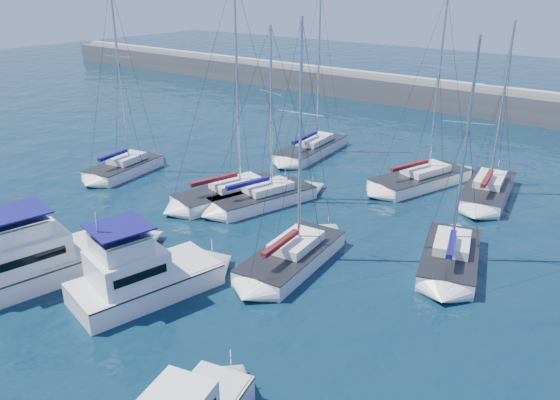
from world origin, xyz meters
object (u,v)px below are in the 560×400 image
Objects in this scene: sailboat_back_a at (312,148)px; motor_yacht_port_inner at (37,260)px; sailboat_back_b at (421,179)px; motor_yacht_stbd_inner at (139,277)px; sailboat_mid_e at (450,257)px; sailboat_mid_c at (263,198)px; sailboat_mid_d at (292,256)px; sailboat_mid_a at (124,167)px; sailboat_mid_b at (231,193)px; sailboat_back_c at (488,190)px.

motor_yacht_port_inner is at bearing -93.69° from sailboat_back_a.
sailboat_back_a reaches higher than sailboat_back_b.
sailboat_mid_e reaches higher than motor_yacht_stbd_inner.
motor_yacht_port_inner is at bearing -84.65° from sailboat_mid_c.
sailboat_mid_d is at bearing 55.25° from motor_yacht_port_inner.
motor_yacht_port_inner is at bearing -61.51° from sailboat_mid_a.
sailboat_mid_b is 13.43m from sailboat_back_a.
motor_yacht_stbd_inner is 0.58× the size of sailboat_mid_d.
sailboat_back_a reaches higher than sailboat_mid_e.
sailboat_mid_d reaches higher than sailboat_mid_c.
sailboat_back_a is 1.15× the size of sailboat_back_c.
motor_yacht_stbd_inner is at bearing 32.27° from motor_yacht_port_inner.
motor_yacht_stbd_inner is 0.53× the size of sailboat_mid_a.
sailboat_back_a is (9.56, 14.43, -0.04)m from sailboat_mid_a.
sailboat_back_c is at bearing 27.25° from sailboat_back_b.
sailboat_back_a is at bearing 168.01° from sailboat_back_c.
motor_yacht_stbd_inner is 13.87m from sailboat_mid_b.
sailboat_mid_b is at bearing -2.93° from sailboat_mid_a.
sailboat_mid_c is 17.19m from sailboat_back_c.
sailboat_mid_d is 0.93× the size of sailboat_back_a.
sailboat_back_b is at bearing 91.98° from motor_yacht_stbd_inner.
sailboat_back_a reaches higher than sailboat_mid_d.
sailboat_mid_a is at bearing -130.49° from sailboat_back_b.
sailboat_mid_b is 16.91m from sailboat_mid_e.
motor_yacht_stbd_inner is at bearing -51.93° from sailboat_mid_b.
sailboat_mid_c is at bearing -77.21° from sailboat_back_a.
motor_yacht_stbd_inner is 0.54× the size of sailboat_back_a.
sailboat_mid_b reaches higher than sailboat_back_b.
sailboat_mid_b is 1.25× the size of sailboat_mid_c.
motor_yacht_port_inner is 0.71× the size of sailboat_back_a.
motor_yacht_port_inner is 0.73× the size of sailboat_back_b.
sailboat_mid_a is (-10.58, 14.01, -0.58)m from motor_yacht_port_inner.
motor_yacht_port_inner is 23.48m from sailboat_mid_e.
motor_yacht_port_inner is at bearing -145.89° from motor_yacht_stbd_inner.
motor_yacht_stbd_inner is at bearing -148.40° from sailboat_mid_e.
motor_yacht_port_inner is 17.57m from sailboat_mid_a.
sailboat_back_b is (0.46, 16.87, -0.00)m from sailboat_mid_d.
sailboat_back_b is (-6.91, 11.31, 0.00)m from sailboat_mid_e.
motor_yacht_port_inner is at bearing -155.57° from sailboat_mid_e.
sailboat_mid_b is at bearing 125.15° from motor_yacht_stbd_inner.
sailboat_mid_a is at bearing -161.88° from sailboat_back_c.
sailboat_mid_e is 0.89× the size of sailboat_back_b.
sailboat_back_b reaches higher than sailboat_mid_c.
sailboat_mid_e is (11.69, 13.20, -0.62)m from motor_yacht_stbd_inner.
motor_yacht_stbd_inner is (5.94, 2.29, -0.00)m from motor_yacht_port_inner.
sailboat_mid_d reaches higher than sailboat_mid_e.
sailboat_mid_b is 19.59m from sailboat_back_c.
sailboat_back_c is (26.42, 13.58, -0.05)m from sailboat_mid_a.
motor_yacht_stbd_inner is 0.50× the size of sailboat_mid_b.
sailboat_mid_c is at bearing 161.20° from sailboat_mid_e.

